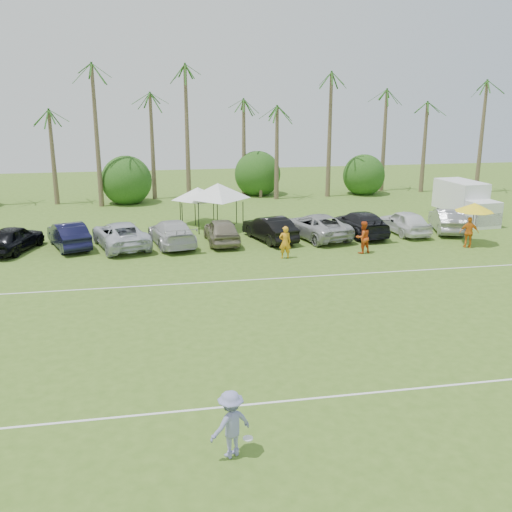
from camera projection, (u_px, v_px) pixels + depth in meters
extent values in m
plane|color=#45671F|center=(308.00, 438.00, 15.66)|extent=(120.00, 120.00, 0.00)
cube|color=white|center=(291.00, 401.00, 17.55)|extent=(80.00, 0.10, 0.01)
cube|color=white|center=(234.00, 281.00, 28.91)|extent=(80.00, 0.10, 0.01)
cone|color=brown|center=(52.00, 146.00, 48.17)|extent=(0.44, 0.44, 10.00)
cone|color=brown|center=(100.00, 139.00, 48.73)|extent=(0.44, 0.44, 11.00)
cone|color=brown|center=(149.00, 156.00, 49.84)|extent=(0.44, 0.44, 8.00)
cone|color=brown|center=(194.00, 149.00, 50.40)|extent=(0.44, 0.44, 9.00)
cone|color=brown|center=(239.00, 143.00, 50.97)|extent=(0.44, 0.44, 10.00)
cone|color=brown|center=(283.00, 137.00, 51.53)|extent=(0.44, 0.44, 11.00)
cone|color=brown|center=(335.00, 152.00, 52.81)|extent=(0.44, 0.44, 8.00)
cone|color=brown|center=(386.00, 146.00, 53.55)|extent=(0.44, 0.44, 9.00)
cone|color=brown|center=(436.00, 140.00, 54.29)|extent=(0.44, 0.44, 10.00)
cone|color=brown|center=(475.00, 134.00, 54.86)|extent=(0.44, 0.44, 11.00)
cylinder|color=brown|center=(128.00, 192.00, 51.33)|extent=(0.30, 0.30, 1.40)
sphere|color=#1B4613|center=(127.00, 180.00, 51.03)|extent=(4.00, 4.00, 4.00)
cylinder|color=brown|center=(259.00, 188.00, 53.43)|extent=(0.30, 0.30, 1.40)
sphere|color=#1B4613|center=(259.00, 176.00, 53.13)|extent=(4.00, 4.00, 4.00)
cylinder|color=brown|center=(360.00, 185.00, 55.18)|extent=(0.30, 0.30, 1.40)
sphere|color=#1B4613|center=(361.00, 174.00, 54.88)|extent=(4.00, 4.00, 4.00)
imported|color=orange|center=(285.00, 242.00, 32.71)|extent=(0.72, 0.50, 1.90)
imported|color=#D14A17|center=(363.00, 237.00, 33.78)|extent=(1.09, 0.95, 1.93)
imported|color=orange|center=(469.00, 232.00, 35.01)|extent=(1.22, 0.81, 1.92)
cube|color=white|center=(460.00, 196.00, 42.92)|extent=(2.57, 4.24, 2.20)
cube|color=white|center=(483.00, 214.00, 40.55)|extent=(2.16, 1.77, 1.85)
cube|color=black|center=(489.00, 220.00, 40.01)|extent=(2.04, 0.45, 0.88)
cube|color=#E5590C|center=(473.00, 200.00, 43.32)|extent=(0.15, 1.41, 0.79)
cylinder|color=black|center=(470.00, 222.00, 40.62)|extent=(0.34, 0.81, 0.79)
cylinder|color=black|center=(491.00, 220.00, 41.08)|extent=(0.34, 0.81, 0.79)
cylinder|color=black|center=(440.00, 212.00, 44.05)|extent=(0.34, 0.81, 0.79)
cylinder|color=black|center=(460.00, 211.00, 44.51)|extent=(0.34, 0.81, 0.79)
cylinder|color=black|center=(182.00, 216.00, 40.16)|extent=(0.06, 0.06, 1.80)
cylinder|color=black|center=(217.00, 215.00, 40.60)|extent=(0.06, 0.06, 1.80)
cylinder|color=black|center=(180.00, 209.00, 42.52)|extent=(0.06, 0.06, 1.80)
cylinder|color=black|center=(213.00, 208.00, 42.96)|extent=(0.06, 0.06, 1.80)
pyramid|color=white|center=(198.00, 187.00, 41.08)|extent=(3.88, 3.88, 0.90)
cylinder|color=black|center=(199.00, 219.00, 38.33)|extent=(0.06, 0.06, 2.15)
cylinder|color=black|center=(243.00, 217.00, 38.86)|extent=(0.06, 0.06, 2.15)
cylinder|color=black|center=(195.00, 210.00, 41.19)|extent=(0.06, 0.06, 2.15)
cylinder|color=black|center=(236.00, 209.00, 41.72)|extent=(0.06, 0.06, 2.15)
pyramid|color=white|center=(218.00, 183.00, 39.44)|extent=(4.64, 4.64, 1.07)
cylinder|color=black|center=(473.00, 226.00, 35.75)|extent=(0.05, 0.05, 2.38)
cone|color=yellow|center=(475.00, 207.00, 35.42)|extent=(2.38, 2.38, 0.54)
imported|color=#8283B9|center=(231.00, 424.00, 14.65)|extent=(1.36, 1.13, 1.83)
cylinder|color=white|center=(248.00, 438.00, 14.69)|extent=(0.27, 0.27, 0.03)
imported|color=black|center=(13.00, 239.00, 34.16)|extent=(3.25, 5.07, 1.61)
imported|color=black|center=(69.00, 235.00, 35.03)|extent=(3.26, 5.16, 1.61)
imported|color=silver|center=(120.00, 235.00, 35.13)|extent=(4.13, 6.28, 1.61)
imported|color=silver|center=(172.00, 233.00, 35.66)|extent=(3.21, 5.85, 1.61)
imported|color=gray|center=(222.00, 231.00, 36.15)|extent=(2.03, 4.77, 1.61)
imported|color=black|center=(270.00, 228.00, 36.77)|extent=(2.99, 5.15, 1.61)
imported|color=#A4A4A4|center=(316.00, 226.00, 37.50)|extent=(4.09, 6.27, 1.61)
imported|color=black|center=(360.00, 223.00, 38.27)|extent=(2.82, 5.74, 1.61)
imported|color=white|center=(405.00, 222.00, 38.64)|extent=(2.24, 4.84, 1.61)
imported|color=gray|center=(447.00, 220.00, 39.25)|extent=(3.04, 5.16, 1.61)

